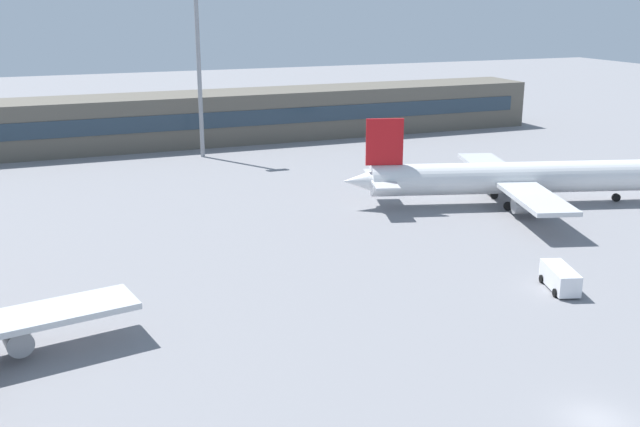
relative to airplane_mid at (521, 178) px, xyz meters
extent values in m
plane|color=gray|center=(-26.13, -4.35, -3.45)|extent=(400.00, 400.00, 0.00)
cube|color=#5B564C|center=(-26.13, 56.38, 1.05)|extent=(126.44, 12.00, 9.00)
cube|color=#263847|center=(-26.13, 50.33, 1.50)|extent=(120.11, 0.16, 2.80)
cylinder|color=gray|center=(-60.01, -21.90, -1.90)|extent=(2.48, 3.42, 1.95)
cylinder|color=silver|center=(-0.28, 0.08, 0.04)|extent=(37.69, 14.45, 4.02)
cone|color=silver|center=(-20.11, 5.83, 0.04)|extent=(4.64, 3.82, 2.81)
cube|color=red|center=(-17.04, 4.94, 4.96)|extent=(4.58, 1.66, 5.82)
cube|color=silver|center=(-17.35, 5.03, 0.25)|extent=(5.79, 10.98, 0.25)
cube|color=silver|center=(-1.30, 0.38, -0.28)|extent=(13.70, 31.89, 0.53)
cylinder|color=gray|center=(-3.06, -5.72, -1.77)|extent=(3.84, 2.97, 2.12)
cylinder|color=gray|center=(0.47, 6.47, -1.77)|extent=(3.84, 2.97, 2.12)
cylinder|color=black|center=(12.52, -3.63, -2.92)|extent=(1.13, 0.70, 1.06)
cylinder|color=black|center=(-3.08, -1.97, -2.92)|extent=(1.13, 0.70, 1.06)
cylinder|color=black|center=(-1.55, 3.31, -2.92)|extent=(1.13, 0.70, 1.06)
cube|color=white|center=(-14.15, -25.65, -2.32)|extent=(3.47, 5.56, 1.90)
cube|color=#1E2633|center=(-13.55, -23.75, -1.82)|extent=(1.86, 0.72, 0.70)
cylinder|color=black|center=(-12.67, -24.34, -3.07)|extent=(0.50, 0.81, 0.76)
cylinder|color=black|center=(-14.62, -23.73, -3.07)|extent=(0.50, 0.81, 0.76)
cylinder|color=black|center=(-13.69, -27.58, -3.07)|extent=(0.50, 0.81, 0.76)
cylinder|color=black|center=(-15.64, -26.97, -3.07)|extent=(0.50, 0.81, 0.76)
cylinder|color=gray|center=(-31.50, 43.91, 9.89)|extent=(0.70, 0.70, 26.69)
camera|label=1|loc=(-57.16, -75.92, 22.06)|focal=41.35mm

